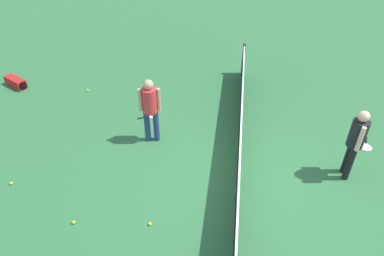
# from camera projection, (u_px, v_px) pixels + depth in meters

# --- Properties ---
(ground_plane) EXTENTS (40.00, 40.00, 0.00)m
(ground_plane) POSITION_uv_depth(u_px,v_px,m) (237.00, 180.00, 7.79)
(ground_plane) COLOR #2D6B3D
(court_net) EXTENTS (10.09, 0.09, 1.07)m
(court_net) POSITION_uv_depth(u_px,v_px,m) (239.00, 163.00, 7.49)
(court_net) COLOR #4C4C51
(court_net) RESTS_ON ground_plane
(player_near_side) EXTENTS (0.40, 0.53, 1.70)m
(player_near_side) POSITION_uv_depth(u_px,v_px,m) (150.00, 106.00, 8.34)
(player_near_side) COLOR navy
(player_near_side) RESTS_ON ground_plane
(player_far_side) EXTENTS (0.52, 0.36, 1.70)m
(player_far_side) POSITION_uv_depth(u_px,v_px,m) (356.00, 139.00, 7.33)
(player_far_side) COLOR black
(player_far_side) RESTS_ON ground_plane
(tennis_racket_near_player) EXTENTS (0.45, 0.59, 0.03)m
(tennis_racket_near_player) POSITION_uv_depth(u_px,v_px,m) (152.00, 115.00, 9.78)
(tennis_racket_near_player) COLOR white
(tennis_racket_near_player) RESTS_ON ground_plane
(tennis_racket_far_player) EXTENTS (0.61, 0.40, 0.03)m
(tennis_racket_far_player) POSITION_uv_depth(u_px,v_px,m) (365.00, 146.00, 8.71)
(tennis_racket_far_player) COLOR white
(tennis_racket_far_player) RESTS_ON ground_plane
(tennis_ball_near_player) EXTENTS (0.07, 0.07, 0.07)m
(tennis_ball_near_player) POSITION_uv_depth(u_px,v_px,m) (88.00, 91.00, 10.81)
(tennis_ball_near_player) COLOR #C6E033
(tennis_ball_near_player) RESTS_ON ground_plane
(tennis_ball_by_net) EXTENTS (0.07, 0.07, 0.07)m
(tennis_ball_by_net) POSITION_uv_depth(u_px,v_px,m) (11.00, 183.00, 7.68)
(tennis_ball_by_net) COLOR #C6E033
(tennis_ball_by_net) RESTS_ON ground_plane
(tennis_ball_baseline) EXTENTS (0.07, 0.07, 0.07)m
(tennis_ball_baseline) POSITION_uv_depth(u_px,v_px,m) (150.00, 224.00, 6.81)
(tennis_ball_baseline) COLOR #C6E033
(tennis_ball_baseline) RESTS_ON ground_plane
(tennis_ball_stray_right) EXTENTS (0.07, 0.07, 0.07)m
(tennis_ball_stray_right) POSITION_uv_depth(u_px,v_px,m) (74.00, 222.00, 6.84)
(tennis_ball_stray_right) COLOR #C6E033
(tennis_ball_stray_right) RESTS_ON ground_plane
(equipment_bag) EXTENTS (0.63, 0.84, 0.28)m
(equipment_bag) POSITION_uv_depth(u_px,v_px,m) (16.00, 83.00, 10.99)
(equipment_bag) COLOR #B21E1E
(equipment_bag) RESTS_ON ground_plane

